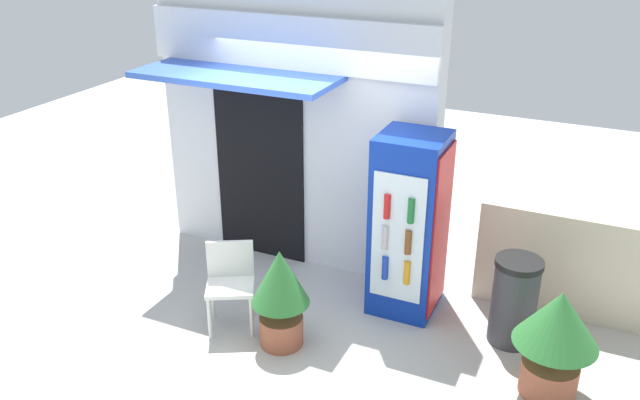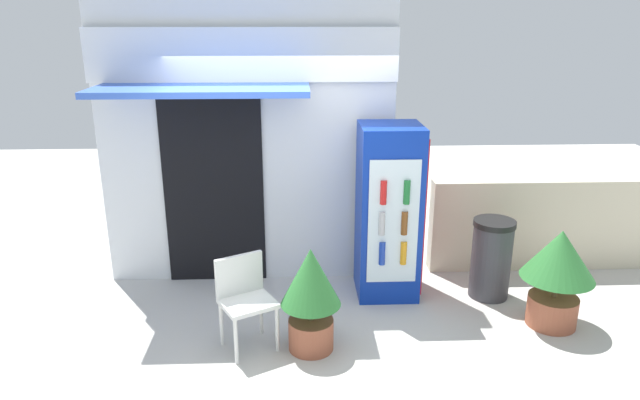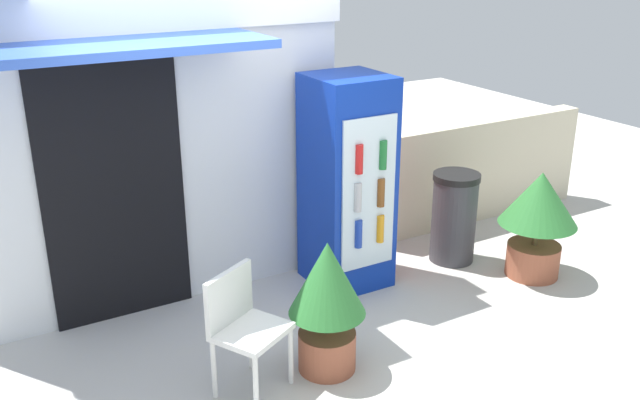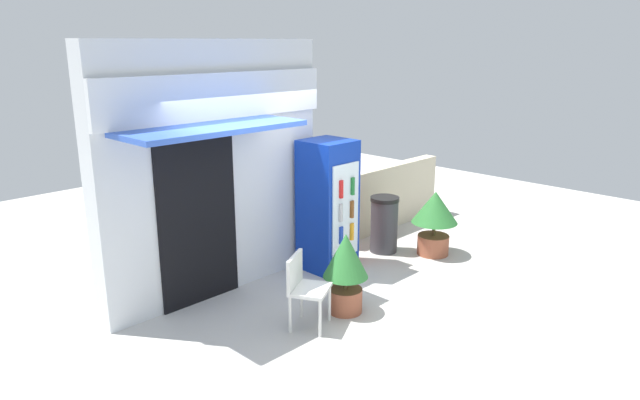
% 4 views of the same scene
% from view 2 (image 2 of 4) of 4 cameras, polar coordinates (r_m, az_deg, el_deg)
% --- Properties ---
extents(ground, '(16.00, 16.00, 0.00)m').
position_cam_2_polar(ground, '(5.55, -3.09, -13.36)').
color(ground, beige).
extents(storefront_building, '(3.18, 1.15, 3.16)m').
position_cam_2_polar(storefront_building, '(6.27, -7.44, 6.29)').
color(storefront_building, silver).
rests_on(storefront_building, ground).
extents(drink_cooler, '(0.65, 0.71, 1.85)m').
position_cam_2_polar(drink_cooler, '(6.01, 6.93, -1.19)').
color(drink_cooler, '#0C2D9E').
rests_on(drink_cooler, ground).
extents(plastic_chair, '(0.58, 0.56, 0.85)m').
position_cam_2_polar(plastic_chair, '(5.21, -7.60, -9.37)').
color(plastic_chair, silver).
rests_on(plastic_chair, ground).
extents(potted_plant_near_shop, '(0.54, 0.54, 0.98)m').
position_cam_2_polar(potted_plant_near_shop, '(5.07, -0.94, -9.12)').
color(potted_plant_near_shop, '#995138').
rests_on(potted_plant_near_shop, ground).
extents(potted_plant_curbside, '(0.69, 0.69, 0.98)m').
position_cam_2_polar(potted_plant_curbside, '(5.89, 22.78, -6.27)').
color(potted_plant_curbside, '#995138').
rests_on(potted_plant_curbside, ground).
extents(trash_bin, '(0.44, 0.44, 0.86)m').
position_cam_2_polar(trash_bin, '(6.32, 16.80, -5.64)').
color(trash_bin, '#38383D').
rests_on(trash_bin, ground).
extents(stone_boundary_wall, '(2.76, 0.22, 1.09)m').
position_cam_2_polar(stone_boundary_wall, '(7.21, 21.81, -2.28)').
color(stone_boundary_wall, beige).
rests_on(stone_boundary_wall, ground).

